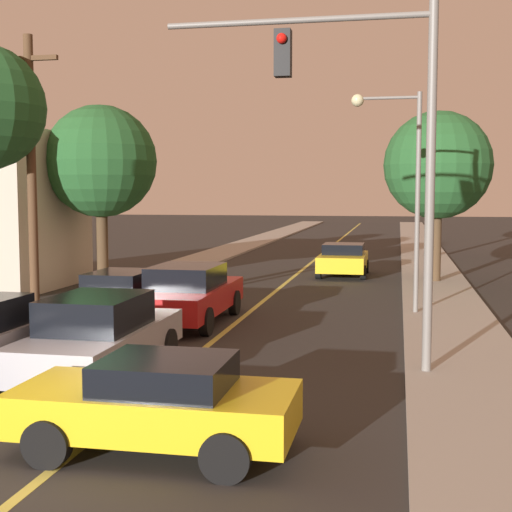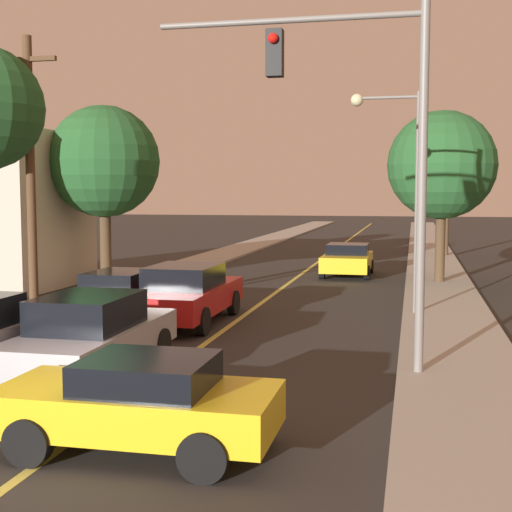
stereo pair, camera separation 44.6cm
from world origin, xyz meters
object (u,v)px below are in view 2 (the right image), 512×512
(car_near_lane_second, at_px, (186,293))
(streetlamp_right, at_px, (400,169))
(car_far_oncoming, at_px, (347,259))
(tree_right_near, at_px, (442,165))
(car_outer_lane_second, at_px, (122,294))
(utility_pole_left, at_px, (31,175))
(tree_left_far, at_px, (104,162))
(car_crossing_right, at_px, (139,402))
(car_near_lane_front, at_px, (91,335))
(traffic_signal_mast, at_px, (362,125))
(tree_right_far, at_px, (447,148))

(car_near_lane_second, distance_m, streetlamp_right, 6.97)
(car_far_oncoming, height_order, tree_right_near, tree_right_near)
(car_outer_lane_second, xyz_separation_m, utility_pole_left, (-1.85, -1.48, 3.29))
(tree_left_far, xyz_separation_m, tree_right_near, (12.33, 3.49, -0.09))
(car_near_lane_second, relative_size, car_crossing_right, 1.30)
(car_near_lane_front, distance_m, tree_right_near, 17.79)
(car_near_lane_second, xyz_separation_m, car_far_oncoming, (3.26, 12.02, -0.12))
(car_near_lane_front, height_order, tree_right_near, tree_right_near)
(car_near_lane_front, relative_size, tree_right_near, 0.72)
(car_far_oncoming, xyz_separation_m, car_crossing_right, (-0.90, -21.33, -0.02))
(car_near_lane_second, relative_size, car_outer_lane_second, 1.10)
(traffic_signal_mast, relative_size, tree_right_near, 1.06)
(car_outer_lane_second, relative_size, car_far_oncoming, 1.11)
(car_near_lane_front, distance_m, utility_pole_left, 6.74)
(car_near_lane_second, bearing_deg, utility_pole_left, -161.60)
(car_near_lane_front, xyz_separation_m, traffic_signal_mast, (4.99, 1.39, 4.01))
(streetlamp_right, bearing_deg, car_near_lane_second, -156.01)
(car_outer_lane_second, bearing_deg, car_far_oncoming, 66.12)
(car_far_oncoming, relative_size, traffic_signal_mast, 0.59)
(car_outer_lane_second, height_order, car_crossing_right, car_outer_lane_second)
(car_outer_lane_second, xyz_separation_m, traffic_signal_mast, (6.96, -4.65, 4.12))
(car_crossing_right, height_order, traffic_signal_mast, traffic_signal_mast)
(streetlamp_right, bearing_deg, car_outer_lane_second, -163.23)
(car_crossing_right, distance_m, tree_right_near, 20.32)
(car_crossing_right, distance_m, streetlamp_right, 12.71)
(traffic_signal_mast, distance_m, utility_pole_left, 9.40)
(car_near_lane_second, relative_size, tree_right_near, 0.76)
(streetlamp_right, height_order, tree_right_near, tree_right_near)
(tree_left_far, bearing_deg, car_crossing_right, -64.19)
(car_outer_lane_second, height_order, tree_left_far, tree_left_far)
(car_near_lane_front, distance_m, car_outer_lane_second, 6.35)
(tree_right_far, bearing_deg, car_near_lane_front, -105.37)
(tree_right_near, bearing_deg, car_crossing_right, -103.45)
(car_near_lane_front, bearing_deg, streetlamp_right, 56.18)
(utility_pole_left, height_order, tree_left_far, utility_pole_left)
(car_far_oncoming, distance_m, utility_pole_left, 15.42)
(car_far_oncoming, xyz_separation_m, tree_right_near, (3.74, -1.93, 3.87))
(traffic_signal_mast, distance_m, tree_right_near, 14.67)
(tree_right_near, bearing_deg, streetlamp_right, -100.69)
(car_near_lane_second, xyz_separation_m, traffic_signal_mast, (4.99, -4.44, 4.00))
(streetlamp_right, relative_size, tree_right_near, 0.95)
(car_near_lane_front, height_order, tree_right_far, tree_right_far)
(car_outer_lane_second, bearing_deg, traffic_signal_mast, -33.75)
(tree_right_near, height_order, tree_right_far, tree_right_far)
(car_outer_lane_second, bearing_deg, tree_right_far, 66.25)
(streetlamp_right, bearing_deg, car_crossing_right, -105.19)
(car_near_lane_second, relative_size, utility_pole_left, 0.67)
(tree_left_far, xyz_separation_m, tree_right_far, (13.02, 15.57, 1.26))
(car_near_lane_front, height_order, car_crossing_right, car_near_lane_front)
(traffic_signal_mast, bearing_deg, car_crossing_right, -118.32)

